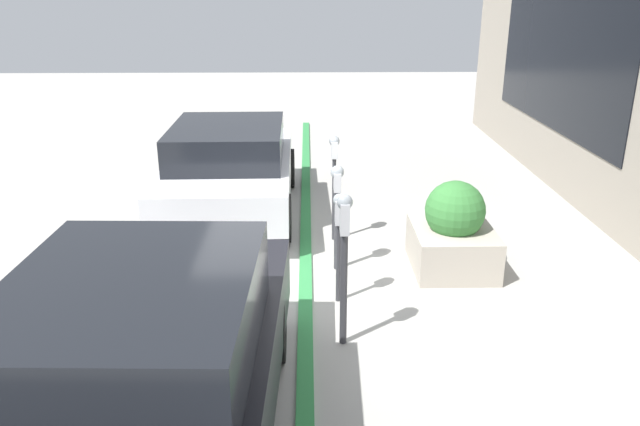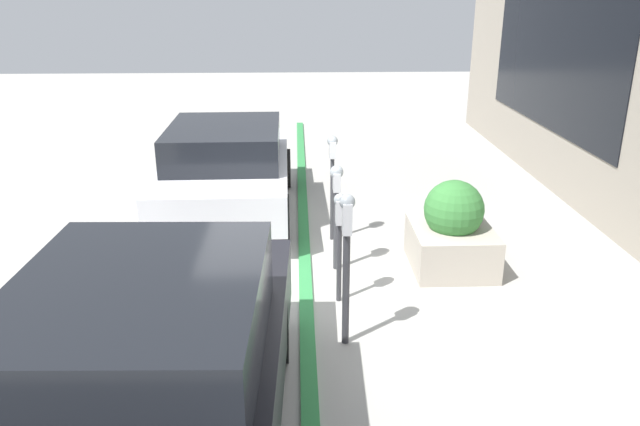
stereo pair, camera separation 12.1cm
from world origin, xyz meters
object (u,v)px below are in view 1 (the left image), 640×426
at_px(planter_box, 453,233).
at_px(parked_car_front, 144,365).
at_px(parking_meter_nearest, 344,246).
at_px(parking_meter_middle, 337,197).
at_px(parking_meter_fourth, 334,165).
at_px(parking_meter_second, 339,226).
at_px(parked_car_middle, 230,166).

height_order(planter_box, parked_car_front, parked_car_front).
distance_m(parking_meter_nearest, parking_meter_middle, 1.80).
height_order(parking_meter_fourth, parked_car_front, parked_car_front).
bearing_deg(parking_meter_nearest, parking_meter_second, 0.42).
bearing_deg(parking_meter_middle, parked_car_front, 154.89).
relative_size(parking_meter_middle, parked_car_middle, 0.33).
bearing_deg(parked_car_middle, parking_meter_second, -153.62).
relative_size(parking_meter_second, parked_car_middle, 0.31).
distance_m(parking_meter_nearest, planter_box, 2.42).
relative_size(parking_meter_second, planter_box, 1.12).
height_order(parking_meter_nearest, planter_box, parking_meter_nearest).
distance_m(parking_meter_middle, parking_meter_fourth, 1.01).
height_order(parking_meter_middle, planter_box, parking_meter_middle).
distance_m(parking_meter_nearest, parked_car_middle, 4.32).
bearing_deg(parking_meter_fourth, parking_meter_middle, 179.74).
bearing_deg(parked_car_front, planter_box, -40.51).
bearing_deg(parking_meter_second, planter_box, -60.11).
distance_m(planter_box, parked_car_middle, 3.83).
relative_size(parking_meter_fourth, parked_car_middle, 0.36).
bearing_deg(parked_car_middle, parking_meter_middle, -144.75).
relative_size(planter_box, parked_car_middle, 0.28).
xyz_separation_m(planter_box, parked_car_middle, (2.22, 3.11, 0.29)).
height_order(parking_meter_second, parked_car_middle, parked_car_middle).
xyz_separation_m(parking_meter_nearest, parking_meter_fourth, (2.80, -0.02, 0.04)).
bearing_deg(parked_car_front, parking_meter_fourth, -18.17).
height_order(planter_box, parked_car_middle, parked_car_middle).
distance_m(parking_meter_second, parking_meter_middle, 0.88).
xyz_separation_m(parking_meter_nearest, parking_meter_second, (0.92, 0.01, -0.15)).
distance_m(parking_meter_fourth, planter_box, 1.91).
height_order(parking_meter_nearest, parking_meter_fourth, parking_meter_nearest).
relative_size(parking_meter_second, parked_car_front, 0.31).
distance_m(parking_meter_nearest, parking_meter_fourth, 2.80).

